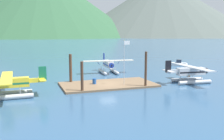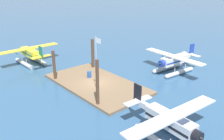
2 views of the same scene
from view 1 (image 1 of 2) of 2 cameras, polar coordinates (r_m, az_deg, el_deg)
name	(u,v)px [view 1 (image 1 of 2)]	position (r m, az deg, el deg)	size (l,w,h in m)	color
ground_plane	(108,85)	(40.66, -0.89, -3.45)	(1200.00, 1200.00, 0.00)	#2D5175
dock_platform	(108,84)	(40.63, -0.89, -3.24)	(14.66, 7.87, 0.30)	brown
piling_near_left	(82,77)	(35.66, -6.68, -1.60)	(0.40, 0.40, 4.36)	#4C3323
piling_near_right	(146,70)	(38.87, 7.52, 0.05)	(0.37, 0.37, 5.49)	#4C3323
piling_far_left	(71,69)	(42.24, -9.20, 0.23)	(0.46, 0.46, 4.85)	#4C3323
flagpole	(125,57)	(39.36, 2.87, 2.84)	(0.95, 0.10, 6.91)	silver
fuel_drum	(94,81)	(40.29, -3.96, -2.50)	(0.62, 0.62, 0.88)	#1E4C99
mooring_buoy	(189,75)	(50.87, 16.73, -1.05)	(0.66, 0.66, 0.66)	orange
mountain_ridge_west_peak	(161,8)	(571.38, 10.76, 13.44)	(388.34, 388.34, 122.42)	#4C5651
mountain_ridge_centre_peak	(44,4)	(515.57, -14.87, 14.10)	(355.74, 355.74, 126.28)	#2D5638
seaplane_cream_bow_right	(108,66)	(52.72, -0.83, 0.99)	(10.48, 7.96, 3.84)	#B7BABF
seaplane_yellow_port_aft	(9,85)	(35.41, -21.87, -3.20)	(7.98, 10.43, 3.84)	#B7BABF
seaplane_silver_stbd_aft	(191,73)	(44.50, 17.16, -0.73)	(7.97, 10.48, 3.84)	#B7BABF
boat_white_open_east	(178,63)	(67.69, 14.53, 1.41)	(4.16, 3.88, 1.50)	silver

